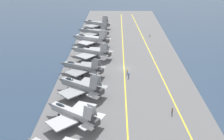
{
  "coord_description": "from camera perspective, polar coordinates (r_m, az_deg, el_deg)",
  "views": [
    {
      "loc": [
        -86.68,
        2.39,
        36.27
      ],
      "look_at": [
        -7.79,
        3.88,
        2.9
      ],
      "focal_mm": 45.0,
      "sensor_mm": 36.0,
      "label": 1
    }
  ],
  "objects": [
    {
      "name": "parked_jet_third",
      "position": [
        76.37,
        -6.46,
        -3.14
      ],
      "size": [
        13.34,
        15.01,
        6.65
      ],
      "color": "gray",
      "rests_on": "carrier_deck"
    },
    {
      "name": "crew_brown_vest",
      "position": [
        69.09,
        12.15,
        -8.03
      ],
      "size": [
        0.46,
        0.41,
        1.7
      ],
      "color": "#383328",
      "rests_on": "carrier_deck"
    },
    {
      "name": "parked_jet_fourth",
      "position": [
        88.02,
        -6.19,
        0.59
      ],
      "size": [
        12.25,
        15.52,
        6.05
      ],
      "color": "gray",
      "rests_on": "carrier_deck"
    },
    {
      "name": "parked_jet_eighth",
      "position": [
        143.59,
        -3.18,
        9.45
      ],
      "size": [
        13.53,
        15.42,
        6.68
      ],
      "color": "gray",
      "rests_on": "carrier_deck"
    },
    {
      "name": "ground_plane",
      "position": [
        94.0,
        2.46,
        0.2
      ],
      "size": [
        2000.0,
        2000.0,
        0.0
      ],
      "primitive_type": "plane",
      "color": "navy"
    },
    {
      "name": "crew_yellow_vest",
      "position": [
        88.9,
        3.14,
        -0.23
      ],
      "size": [
        0.45,
        0.39,
        1.75
      ],
      "color": "#4C473D",
      "rests_on": "carrier_deck"
    },
    {
      "name": "carrier_deck",
      "position": [
        93.92,
        2.46,
        0.32
      ],
      "size": [
        195.75,
        40.73,
        0.4
      ],
      "primitive_type": "cube",
      "color": "slate",
      "rests_on": "ground"
    },
    {
      "name": "parked_jet_fifth",
      "position": [
        102.35,
        -4.32,
        3.79
      ],
      "size": [
        13.32,
        16.6,
        6.11
      ],
      "color": "#93999E",
      "rests_on": "carrier_deck"
    },
    {
      "name": "parked_jet_seventh",
      "position": [
        129.06,
        -3.74,
        7.82
      ],
      "size": [
        13.3,
        15.66,
        6.3
      ],
      "color": "gray",
      "rests_on": "carrier_deck"
    },
    {
      "name": "crew_white_vest",
      "position": [
        130.28,
        7.71,
        7.17
      ],
      "size": [
        0.45,
        0.39,
        1.72
      ],
      "color": "#4C473D",
      "rests_on": "carrier_deck"
    },
    {
      "name": "parked_jet_sixth",
      "position": [
        116.34,
        -4.38,
        6.35
      ],
      "size": [
        13.21,
        16.97,
        7.06
      ],
      "color": "#A8AAAF",
      "rests_on": "carrier_deck"
    },
    {
      "name": "crew_blue_vest",
      "position": [
        86.25,
        3.42,
        -1.01
      ],
      "size": [
        0.3,
        0.4,
        1.72
      ],
      "color": "#232328",
      "rests_on": "carrier_deck"
    },
    {
      "name": "parked_jet_second",
      "position": [
        64.36,
        -8.0,
        -8.69
      ],
      "size": [
        13.14,
        14.62,
        5.98
      ],
      "color": "#A8AAAF",
      "rests_on": "carrier_deck"
    },
    {
      "name": "deck_stripe_foul_line",
      "position": [
        94.79,
        9.24,
        0.38
      ],
      "size": [
        175.94,
        9.79,
        0.01
      ],
      "primitive_type": "cube",
      "rotation": [
        0.0,
        0.0,
        0.05
      ],
      "color": "yellow",
      "rests_on": "carrier_deck"
    },
    {
      "name": "deck_stripe_centerline",
      "position": [
        93.84,
        2.46,
        0.43
      ],
      "size": [
        176.17,
        0.36,
        0.01
      ],
      "primitive_type": "cube",
      "color": "yellow",
      "rests_on": "carrier_deck"
    }
  ]
}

